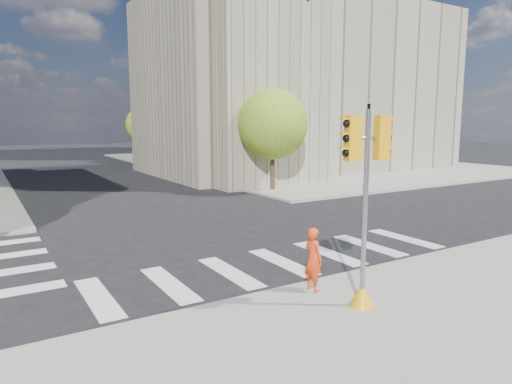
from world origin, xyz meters
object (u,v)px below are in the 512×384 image
lamp_near (246,116)px  lamp_far (170,118)px  traffic_signal (364,224)px  photographer (313,259)px

lamp_near → lamp_far: same height
lamp_far → traffic_signal: lamp_far is taller
lamp_far → photographer: bearing=-105.5°
photographer → traffic_signal: bearing=-168.1°
traffic_signal → photographer: traffic_signal is taller
lamp_near → traffic_signal: size_ratio=1.83×
lamp_far → lamp_near: bearing=-90.0°
traffic_signal → photographer: size_ratio=2.84×
lamp_near → photographer: 20.99m
lamp_near → photographer: bearing=-115.8°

